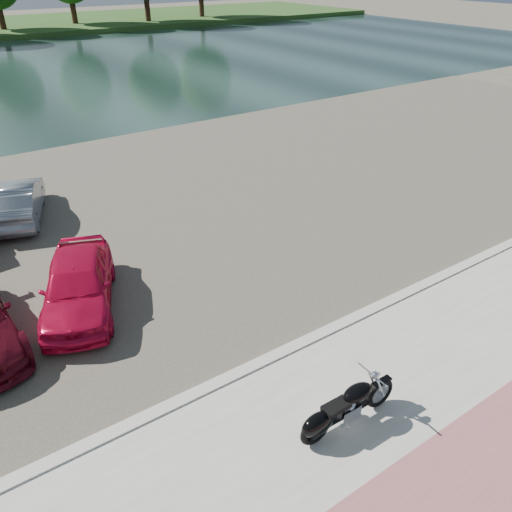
# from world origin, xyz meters

# --- Properties ---
(ground) EXTENTS (200.00, 200.00, 0.00)m
(ground) POSITION_xyz_m (0.00, 0.00, 0.00)
(ground) COLOR #595447
(ground) RESTS_ON ground
(promenade) EXTENTS (60.00, 6.00, 0.10)m
(promenade) POSITION_xyz_m (0.00, -1.00, 0.05)
(promenade) COLOR #B1AEA6
(promenade) RESTS_ON ground
(pink_path) EXTENTS (60.00, 2.00, 0.01)m
(pink_path) POSITION_xyz_m (0.00, -2.50, 0.10)
(pink_path) COLOR #915255
(pink_path) RESTS_ON promenade
(kerb) EXTENTS (60.00, 0.30, 0.14)m
(kerb) POSITION_xyz_m (0.00, 2.00, 0.07)
(kerb) COLOR #B1AEA6
(kerb) RESTS_ON ground
(parking_lot) EXTENTS (60.00, 18.00, 0.04)m
(parking_lot) POSITION_xyz_m (0.00, 11.00, 0.02)
(parking_lot) COLOR #47433A
(parking_lot) RESTS_ON ground
(motorcycle) EXTENTS (2.33, 0.75, 1.05)m
(motorcycle) POSITION_xyz_m (-0.62, -0.33, 0.56)
(motorcycle) COLOR black
(motorcycle) RESTS_ON promenade
(car_4) EXTENTS (3.10, 4.53, 1.43)m
(car_4) POSITION_xyz_m (-3.48, 6.45, 0.76)
(car_4) COLOR red
(car_4) RESTS_ON parking_lot
(car_9) EXTENTS (2.55, 4.23, 1.32)m
(car_9) POSITION_xyz_m (-3.62, 12.81, 0.70)
(car_9) COLOR slate
(car_9) RESTS_ON parking_lot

